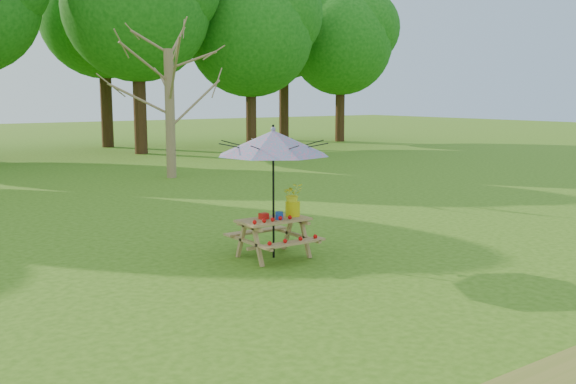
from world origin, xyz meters
TOP-DOWN VIEW (x-y plane):
  - picnic_table at (4.57, 2.94)m, footprint 1.20×1.32m
  - patio_umbrella at (4.57, 2.94)m, footprint 2.22×2.22m
  - produce_bins at (4.53, 2.97)m, footprint 0.33×0.45m
  - tomatoes_row at (4.42, 2.76)m, footprint 0.77×0.13m
  - flower_bucket at (4.98, 2.96)m, footprint 0.42×0.39m

SIDE VIEW (x-z plane):
  - picnic_table at x=4.57m, z-range -0.01..0.66m
  - tomatoes_row at x=4.42m, z-range 0.67..0.74m
  - produce_bins at x=4.53m, z-range 0.66..0.79m
  - flower_bucket at x=4.98m, z-range 0.69..1.26m
  - patio_umbrella at x=4.57m, z-range 0.82..3.07m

